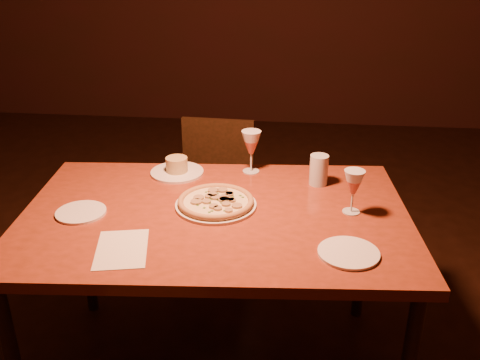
# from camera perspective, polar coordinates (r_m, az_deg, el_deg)

# --- Properties ---
(dining_table) EXTENTS (1.51, 1.04, 0.77)m
(dining_table) POSITION_cam_1_polar(r_m,az_deg,el_deg) (2.04, -2.65, -5.17)
(dining_table) COLOR maroon
(dining_table) RESTS_ON floor
(chair_far) EXTENTS (0.42, 0.42, 0.82)m
(chair_far) POSITION_cam_1_polar(r_m,az_deg,el_deg) (2.91, -2.75, -0.92)
(chair_far) COLOR black
(chair_far) RESTS_ON floor
(pizza_plate) EXTENTS (0.31, 0.31, 0.03)m
(pizza_plate) POSITION_cam_1_polar(r_m,az_deg,el_deg) (2.04, -2.59, -2.36)
(pizza_plate) COLOR silver
(pizza_plate) RESTS_ON dining_table
(ramekin_saucer) EXTENTS (0.23, 0.23, 0.07)m
(ramekin_saucer) POSITION_cam_1_polar(r_m,az_deg,el_deg) (2.33, -6.74, 1.24)
(ramekin_saucer) COLOR silver
(ramekin_saucer) RESTS_ON dining_table
(wine_glass_far) EXTENTS (0.09, 0.09, 0.19)m
(wine_glass_far) POSITION_cam_1_polar(r_m,az_deg,el_deg) (2.31, 1.20, 3.03)
(wine_glass_far) COLOR #B15649
(wine_glass_far) RESTS_ON dining_table
(wine_glass_right) EXTENTS (0.08, 0.08, 0.17)m
(wine_glass_right) POSITION_cam_1_polar(r_m,az_deg,el_deg) (2.01, 11.96, -1.23)
(wine_glass_right) COLOR #B15649
(wine_glass_right) RESTS_ON dining_table
(water_tumbler) EXTENTS (0.08, 0.08, 0.13)m
(water_tumbler) POSITION_cam_1_polar(r_m,az_deg,el_deg) (2.23, 8.40, 1.08)
(water_tumbler) COLOR #B4C0C4
(water_tumbler) RESTS_ON dining_table
(side_plate_left) EXTENTS (0.19, 0.19, 0.01)m
(side_plate_left) POSITION_cam_1_polar(r_m,az_deg,el_deg) (2.08, -16.61, -3.32)
(side_plate_left) COLOR silver
(side_plate_left) RESTS_ON dining_table
(side_plate_near) EXTENTS (0.20, 0.20, 0.01)m
(side_plate_near) POSITION_cam_1_polar(r_m,az_deg,el_deg) (1.78, 11.50, -7.62)
(side_plate_near) COLOR silver
(side_plate_near) RESTS_ON dining_table
(menu_card) EXTENTS (0.21, 0.27, 0.00)m
(menu_card) POSITION_cam_1_polar(r_m,az_deg,el_deg) (1.82, -12.51, -7.19)
(menu_card) COLOR beige
(menu_card) RESTS_ON dining_table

